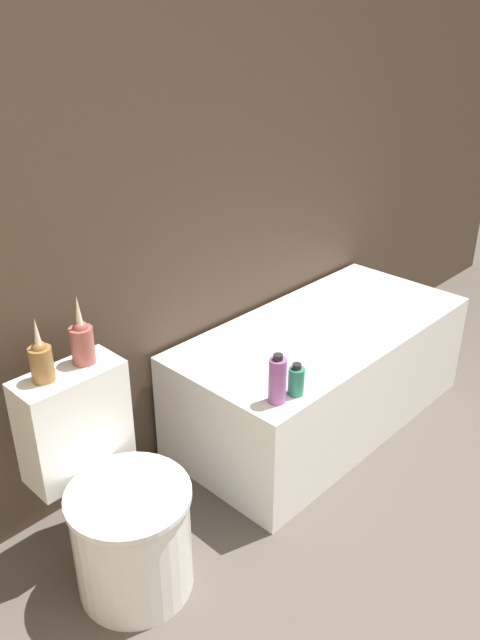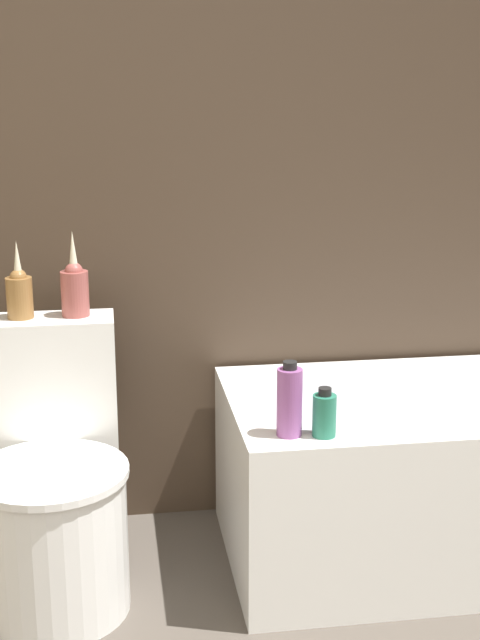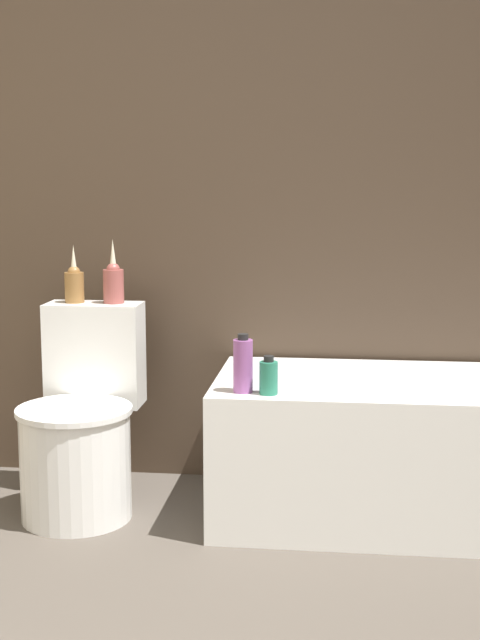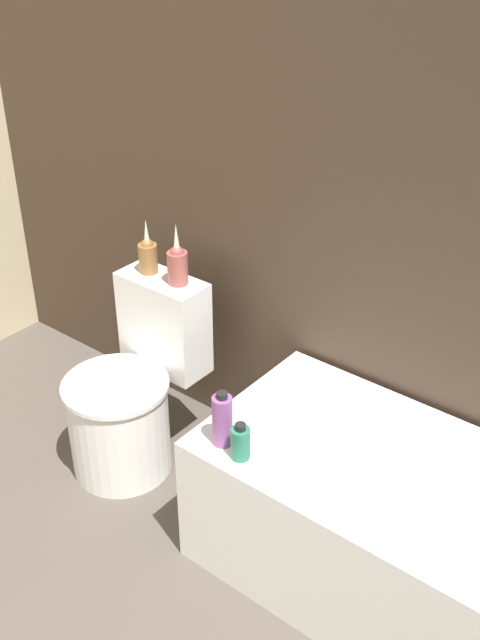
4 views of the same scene
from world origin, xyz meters
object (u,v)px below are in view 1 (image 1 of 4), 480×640
vase_gold (41,359)px  shampoo_bottle_tall (277,380)px  bathtub (321,372)px  shampoo_bottle_short (296,381)px  vase_silver (82,340)px  toilet (117,507)px

vase_gold → shampoo_bottle_tall: (0.69, -0.39, -0.22)m
bathtub → vase_gold: size_ratio=6.67×
shampoo_bottle_short → vase_silver: bearing=146.8°
toilet → vase_silver: vase_silver is taller
vase_gold → toilet: bearing=-70.4°
vase_silver → shampoo_bottle_short: vase_silver is taller
toilet → shampoo_bottle_short: toilet is taller
toilet → vase_gold: 0.57m
vase_silver → shampoo_bottle_short: size_ratio=1.88×
toilet → vase_silver: bearing=70.7°
toilet → vase_gold: vase_gold is taller
toilet → shampoo_bottle_short: size_ratio=5.73×
bathtub → toilet: size_ratio=1.98×
bathtub → toilet: 1.23m
vase_silver → shampoo_bottle_short: bearing=-33.2°
bathtub → shampoo_bottle_tall: size_ratio=7.42×
shampoo_bottle_tall → vase_gold: bearing=150.6°
toilet → vase_silver: 0.58m
shampoo_bottle_short → shampoo_bottle_tall: bearing=168.1°
shampoo_bottle_tall → shampoo_bottle_short: (0.09, -0.02, -0.03)m
shampoo_bottle_tall → vase_silver: bearing=144.0°
toilet → shampoo_bottle_tall: toilet is taller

